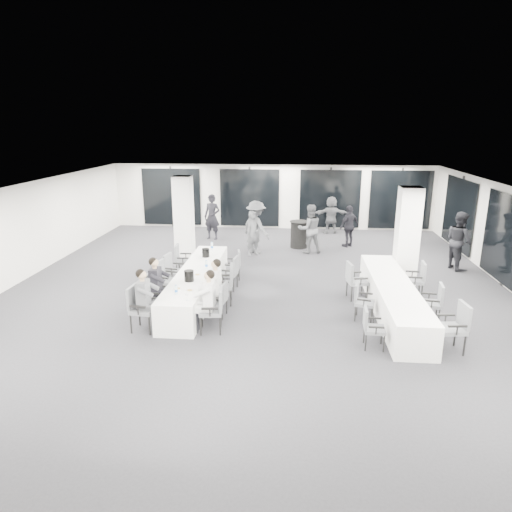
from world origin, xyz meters
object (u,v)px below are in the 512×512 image
at_px(chair_main_right_near, 214,307).
at_px(chair_main_right_second, 220,297).
at_px(chair_side_right_near, 456,324).
at_px(chair_main_right_fourth, 231,271).
at_px(standing_guest_a, 253,230).
at_px(standing_guest_d, 349,223).
at_px(chair_side_left_far, 354,278).
at_px(chair_side_right_far, 417,277).
at_px(banquet_table_side, 393,298).
at_px(chair_main_left_near, 139,305).
at_px(standing_guest_g, 212,214).
at_px(standing_guest_h, 460,237).
at_px(chair_main_right_mid, 226,282).
at_px(chair_main_left_far, 182,258).
at_px(standing_guest_c, 256,224).
at_px(chair_main_left_second, 152,293).
at_px(chair_side_left_near, 371,325).
at_px(banquet_table_main, 197,284).
at_px(ice_bucket_far, 206,253).
at_px(standing_guest_e, 404,220).
at_px(ice_bucket_near, 189,276).
at_px(standing_guest_f, 331,212).
at_px(chair_side_right_mid, 434,301).
at_px(cocktail_table, 299,234).
at_px(chair_main_left_mid, 164,277).
at_px(chair_main_left_fourth, 173,269).
at_px(standing_guest_b, 310,226).
at_px(chair_side_left_mid, 362,299).

bearing_deg(chair_main_right_near, chair_main_right_second, -6.45).
bearing_deg(chair_side_right_near, chair_main_right_fourth, 51.21).
xyz_separation_m(standing_guest_a, standing_guest_d, (3.48, 1.46, -0.00)).
bearing_deg(chair_side_right_near, standing_guest_d, 2.45).
height_order(chair_side_left_far, chair_side_right_far, chair_side_left_far).
relative_size(banquet_table_side, chair_main_right_second, 5.79).
bearing_deg(chair_main_left_near, standing_guest_g, -174.68).
bearing_deg(standing_guest_h, standing_guest_g, 52.20).
bearing_deg(chair_main_right_mid, chair_main_right_fourth, -6.10).
distance_m(chair_main_left_far, standing_guest_a, 3.19).
relative_size(standing_guest_c, standing_guest_d, 1.19).
bearing_deg(banquet_table_side, chair_main_left_near, -165.61).
xyz_separation_m(chair_main_left_second, chair_side_left_near, (5.01, -1.32, -0.06)).
height_order(banquet_table_main, ice_bucket_far, ice_bucket_far).
bearing_deg(standing_guest_e, standing_guest_a, 121.52).
distance_m(chair_side_left_far, ice_bucket_near, 4.31).
distance_m(standing_guest_f, standing_guest_h, 5.94).
bearing_deg(standing_guest_h, chair_side_right_mid, 138.82).
distance_m(standing_guest_c, standing_guest_d, 3.61).
height_order(chair_main_left_second, ice_bucket_far, ice_bucket_far).
xyz_separation_m(cocktail_table, chair_side_right_far, (3.09, -4.91, 0.05)).
relative_size(banquet_table_side, chair_main_right_mid, 4.85).
bearing_deg(chair_side_left_far, chair_side_right_mid, 40.13).
distance_m(standing_guest_e, standing_guest_g, 7.53).
relative_size(chair_main_left_near, standing_guest_d, 0.58).
xyz_separation_m(chair_main_left_mid, standing_guest_h, (8.60, 3.34, 0.47)).
relative_size(banquet_table_main, chair_side_right_mid, 5.39).
distance_m(standing_guest_d, standing_guest_h, 4.03).
relative_size(chair_side_right_near, ice_bucket_far, 4.19).
bearing_deg(standing_guest_h, chair_main_left_fourth, 89.34).
relative_size(chair_side_right_near, standing_guest_h, 0.49).
bearing_deg(standing_guest_d, chair_main_left_far, -4.63).
distance_m(chair_side_right_near, standing_guest_c, 8.47).
bearing_deg(banquet_table_main, chair_side_left_near, -31.27).
bearing_deg(standing_guest_d, chair_side_left_far, 44.74).
bearing_deg(banquet_table_main, chair_side_right_near, -23.59).
height_order(chair_side_left_far, standing_guest_b, standing_guest_b).
bearing_deg(banquet_table_main, standing_guest_g, 96.46).
distance_m(chair_main_right_mid, chair_side_left_mid, 3.41).
bearing_deg(standing_guest_a, ice_bucket_near, -137.95).
bearing_deg(standing_guest_a, chair_main_right_mid, -129.11).
xyz_separation_m(chair_side_left_far, chair_side_right_far, (1.67, 0.25, -0.01)).
xyz_separation_m(banquet_table_side, chair_side_right_near, (0.84, -1.93, 0.21)).
relative_size(chair_main_right_fourth, standing_guest_g, 0.46).
bearing_deg(chair_side_left_near, chair_main_right_mid, -120.48).
xyz_separation_m(standing_guest_f, standing_guest_g, (-4.82, -1.42, 0.13)).
xyz_separation_m(chair_main_left_near, chair_main_right_second, (1.66, 0.89, -0.10)).
height_order(standing_guest_c, ice_bucket_near, standing_guest_c).
bearing_deg(cocktail_table, chair_main_right_second, -106.13).
bearing_deg(standing_guest_h, cocktail_table, 49.40).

